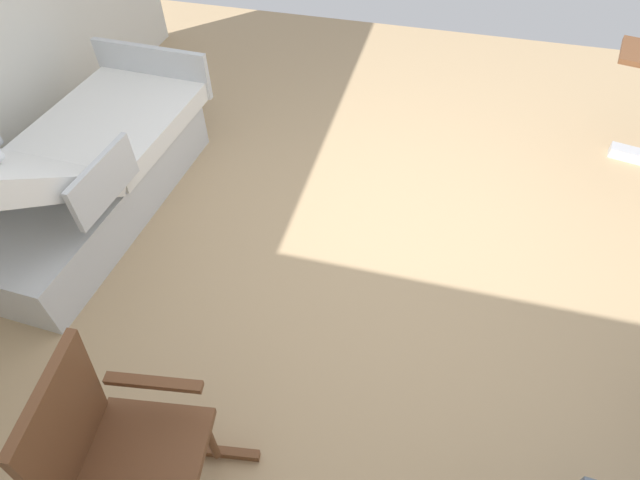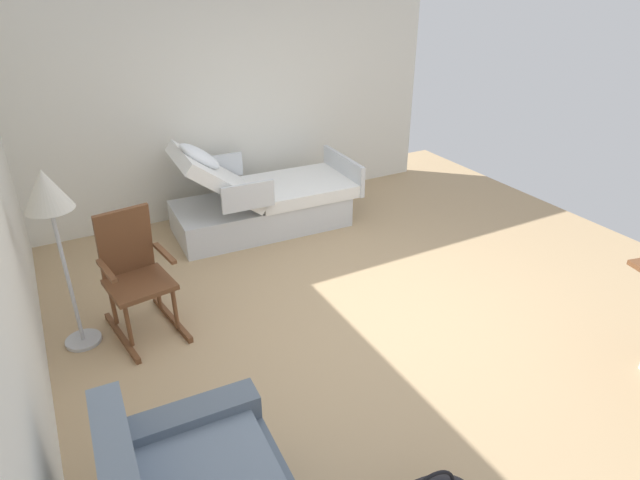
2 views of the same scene
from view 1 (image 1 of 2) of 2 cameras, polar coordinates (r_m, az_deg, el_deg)
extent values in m
plane|color=tan|center=(3.27, 6.74, -1.73)|extent=(6.91, 6.91, 0.00)
cube|color=silver|center=(3.79, -25.29, 5.21)|extent=(0.95, 1.97, 0.35)
cube|color=white|center=(3.93, -22.64, 12.39)|extent=(0.96, 1.19, 0.14)
cube|color=white|center=(3.25, -32.85, 6.42)|extent=(0.94, 0.88, 0.68)
cube|color=silver|center=(3.06, -23.62, 6.25)|extent=(0.06, 0.56, 0.28)
cube|color=silver|center=(4.28, -18.74, 18.21)|extent=(0.95, 0.09, 0.36)
cylinder|color=black|center=(3.30, -27.16, -6.56)|extent=(0.10, 0.10, 0.10)
cylinder|color=black|center=(4.16, -14.71, 10.32)|extent=(0.10, 0.10, 0.10)
cylinder|color=black|center=(4.54, -22.89, 11.40)|extent=(0.10, 0.10, 0.10)
cube|color=brown|center=(2.66, -15.65, -22.04)|extent=(0.76, 0.15, 0.05)
cylinder|color=brown|center=(2.40, -12.54, -21.43)|extent=(0.04, 0.04, 0.40)
cylinder|color=brown|center=(2.52, -21.08, -19.75)|extent=(0.04, 0.04, 0.40)
cube|color=brown|center=(2.22, -19.73, -23.07)|extent=(0.53, 0.54, 0.04)
cube|color=brown|center=(2.04, -27.37, -18.60)|extent=(0.18, 0.44, 0.60)
cube|color=brown|center=(2.09, -18.63, -15.31)|extent=(0.39, 0.10, 0.03)
cylinder|color=black|center=(4.66, 30.82, 8.76)|extent=(0.07, 0.07, 0.06)
camera|label=2|loc=(3.07, 103.78, -6.83)|focal=30.06mm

